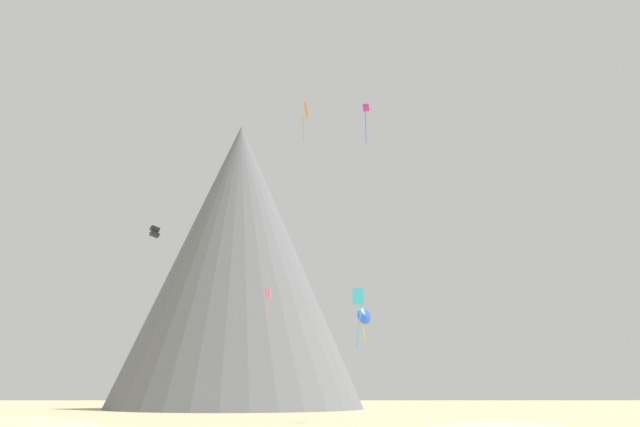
{
  "coord_description": "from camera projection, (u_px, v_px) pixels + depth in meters",
  "views": [
    {
      "loc": [
        1.36,
        -32.82,
        3.81
      ],
      "look_at": [
        1.43,
        45.02,
        21.45
      ],
      "focal_mm": 43.1,
      "sensor_mm": 36.0,
      "label": 1
    }
  ],
  "objects": [
    {
      "name": "kite_orange_high",
      "position": [
        305.0,
        114.0,
        71.76
      ],
      "size": [
        0.56,
        0.77,
        3.72
      ],
      "rotation": [
        0.0,
        0.0,
        4.14
      ],
      "color": "orange"
    },
    {
      "name": "kite_black_mid",
      "position": [
        154.0,
        232.0,
        84.38
      ],
      "size": [
        1.33,
        1.29,
        1.29
      ],
      "rotation": [
        0.0,
        0.0,
        5.16
      ],
      "color": "black"
    },
    {
      "name": "rock_massif",
      "position": [
        238.0,
        268.0,
        142.54
      ],
      "size": [
        46.49,
        46.49,
        53.29
      ],
      "color": "slate",
      "rests_on": "ground_plane"
    },
    {
      "name": "kite_blue_low",
      "position": [
        364.0,
        316.0,
        85.6
      ],
      "size": [
        1.91,
        1.54,
        3.74
      ],
      "rotation": [
        0.0,
        0.0,
        0.54
      ],
      "color": "blue"
    },
    {
      "name": "kite_magenta_high",
      "position": [
        365.0,
        115.0,
        94.86
      ],
      "size": [
        0.91,
        0.55,
        5.15
      ],
      "rotation": [
        0.0,
        0.0,
        5.6
      ],
      "color": "#D1339E"
    },
    {
      "name": "kite_pink_low",
      "position": [
        267.0,
        297.0,
        72.24
      ],
      "size": [
        0.68,
        0.62,
        3.18
      ],
      "rotation": [
        0.0,
        0.0,
        4.75
      ],
      "color": "pink"
    },
    {
      "name": "kite_cyan_low",
      "position": [
        358.0,
        303.0,
        65.21
      ],
      "size": [
        0.95,
        0.53,
        5.13
      ],
      "rotation": [
        0.0,
        0.0,
        2.74
      ],
      "color": "#33BCDB"
    }
  ]
}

